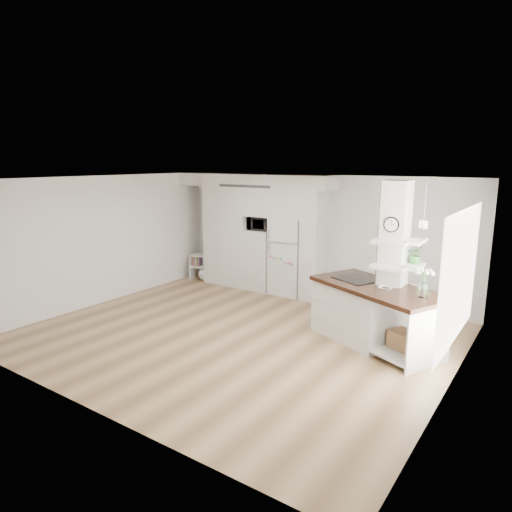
{
  "coord_description": "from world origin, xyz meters",
  "views": [
    {
      "loc": [
        4.56,
        -6.06,
        3.01
      ],
      "look_at": [
        -0.21,
        0.9,
        1.23
      ],
      "focal_mm": 32.0,
      "sensor_mm": 36.0,
      "label": 1
    }
  ],
  "objects_px": {
    "refrigerator": "(289,256)",
    "bookshelf": "(203,269)",
    "kitchen_island": "(365,310)",
    "floor_plant_a": "(370,326)"
  },
  "relations": [
    {
      "from": "bookshelf",
      "to": "floor_plant_a",
      "type": "bearing_deg",
      "value": -31.74
    },
    {
      "from": "floor_plant_a",
      "to": "refrigerator",
      "type": "bearing_deg",
      "value": 148.01
    },
    {
      "from": "floor_plant_a",
      "to": "bookshelf",
      "type": "bearing_deg",
      "value": 164.25
    },
    {
      "from": "kitchen_island",
      "to": "floor_plant_a",
      "type": "height_order",
      "value": "kitchen_island"
    },
    {
      "from": "refrigerator",
      "to": "kitchen_island",
      "type": "height_order",
      "value": "refrigerator"
    },
    {
      "from": "kitchen_island",
      "to": "floor_plant_a",
      "type": "bearing_deg",
      "value": 50.23
    },
    {
      "from": "refrigerator",
      "to": "bookshelf",
      "type": "xyz_separation_m",
      "value": [
        -2.45,
        -0.18,
        -0.59
      ]
    },
    {
      "from": "kitchen_island",
      "to": "bookshelf",
      "type": "xyz_separation_m",
      "value": [
        -4.89,
        1.45,
        -0.23
      ]
    },
    {
      "from": "kitchen_island",
      "to": "floor_plant_a",
      "type": "distance_m",
      "value": 0.29
    },
    {
      "from": "refrigerator",
      "to": "bookshelf",
      "type": "height_order",
      "value": "refrigerator"
    }
  ]
}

